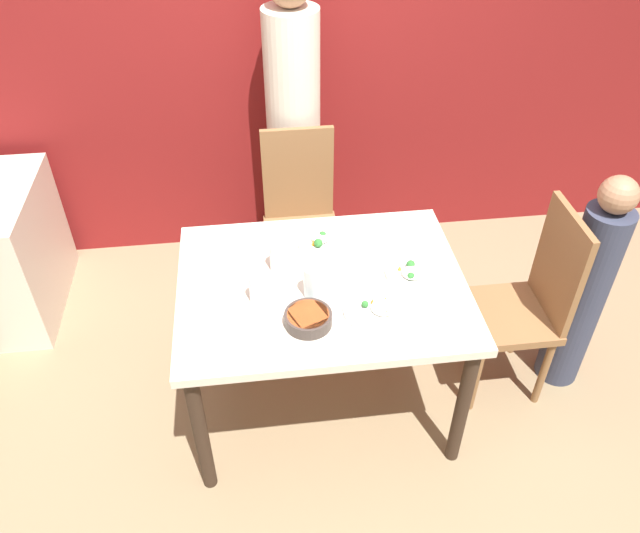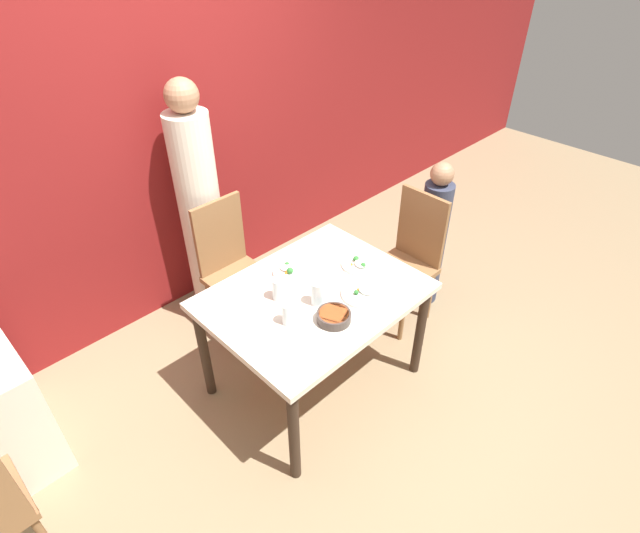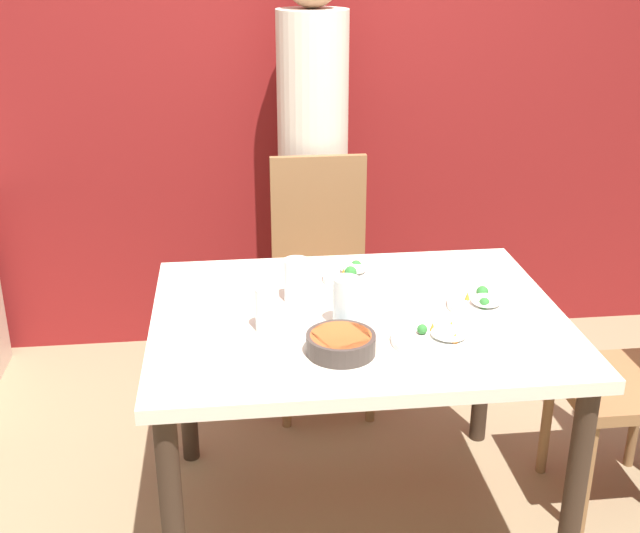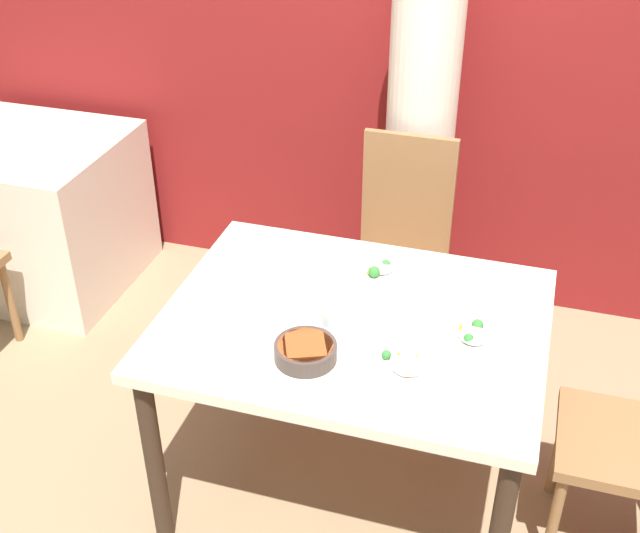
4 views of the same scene
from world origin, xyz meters
The scene contains 16 objects.
ground_plane centered at (0.00, 0.00, 0.00)m, with size 10.00×10.00×0.00m, color #847051.
wall_back centered at (0.00, 1.39, 1.35)m, with size 10.00×0.06×2.70m.
dining_table centered at (0.00, 0.00, 0.66)m, with size 1.20×0.93×0.75m.
chair_adult_spot centered at (-0.01, 0.81, 0.52)m, with size 0.40×0.40×0.99m.
chair_child_spot centered at (0.95, 0.01, 0.52)m, with size 0.40×0.40×0.99m.
person_adult centered at (-0.01, 1.12, 0.82)m, with size 0.29×0.29×1.73m.
person_child centered at (1.22, 0.01, 0.55)m, with size 0.21×0.21×1.16m.
bowl_curry centered at (-0.08, -0.24, 0.78)m, with size 0.19×0.19×0.05m.
plate_rice_adult centered at (0.03, 0.25, 0.77)m, with size 0.22×0.22×0.06m.
plate_rice_child centered at (0.38, -0.01, 0.77)m, with size 0.23×0.23×0.06m.
plate_noodles centered at (0.19, -0.21, 0.76)m, with size 0.26×0.26×0.05m.
glass_water_tall centered at (-0.17, 0.11, 0.82)m, with size 0.08×0.08×0.13m.
glass_water_short centered at (-0.05, -0.08, 0.82)m, with size 0.07×0.07×0.15m.
glass_water_center centered at (-0.27, -0.08, 0.82)m, with size 0.07×0.07×0.13m.
fork_steel centered at (-0.40, 0.19, 0.75)m, with size 0.18×0.07×0.01m.
spoon_steel centered at (-0.37, 0.35, 0.75)m, with size 0.18×0.06×0.01m.
Camera 2 is at (-1.52, -1.59, 2.59)m, focal length 28.00 mm.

